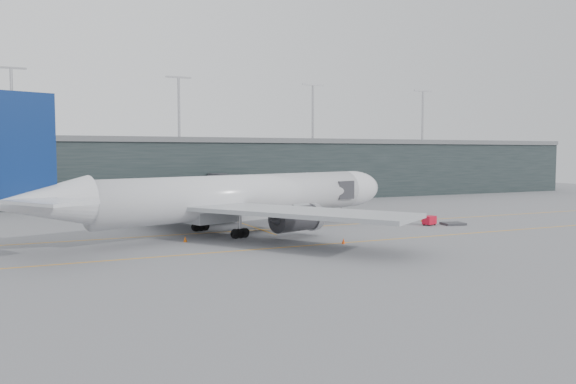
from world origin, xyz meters
name	(u,v)px	position (x,y,z in m)	size (l,w,h in m)	color
ground	(221,228)	(0.00, 0.00, 0.00)	(320.00, 320.00, 0.00)	slate
taxiline_a	(230,232)	(0.00, -4.00, 0.01)	(160.00, 0.25, 0.02)	orange
taxiline_b	(271,248)	(0.00, -20.00, 0.01)	(160.00, 0.25, 0.02)	orange
taxiline_lead_main	(215,214)	(5.00, 20.00, 0.01)	(0.25, 60.00, 0.02)	orange
terminal	(150,169)	(0.00, 58.00, 7.62)	(240.00, 36.00, 29.00)	black
main_aircraft	(239,197)	(1.20, -4.85, 5.15)	(63.77, 58.75, 18.35)	silver
jet_bridge	(263,184)	(16.72, 24.53, 5.27)	(14.26, 45.58, 7.03)	#2F3035
gse_cart	(429,220)	(31.67, -10.26, 0.83)	(2.53, 2.05, 1.49)	red
baggage_dolly	(453,224)	(35.53, -11.39, 0.20)	(3.40, 2.72, 0.34)	#313136
uld_a	(175,217)	(-4.85, 9.90, 0.88)	(2.22, 2.00, 1.67)	#35353A
uld_b	(194,215)	(-1.25, 11.50, 0.94)	(2.34, 2.07, 1.79)	#35353A
uld_c	(206,214)	(0.71, 10.98, 1.04)	(2.36, 1.97, 1.98)	#35353A
cone_nose	(422,220)	(33.50, -6.02, 0.33)	(0.42, 0.42, 0.67)	#E3410C
cone_wing_stbd	(343,241)	(9.84, -20.60, 0.36)	(0.45, 0.45, 0.72)	#FA4A0D
cone_wing_port	(258,216)	(10.27, 10.73, 0.38)	(0.48, 0.48, 0.76)	#E33F0C
cone_tail	(185,239)	(-8.37, -10.95, 0.39)	(0.49, 0.49, 0.78)	#CD540B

